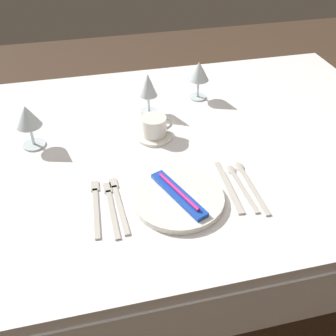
% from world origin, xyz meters
% --- Properties ---
extents(ground_plane, '(6.00, 6.00, 0.00)m').
position_xyz_m(ground_plane, '(0.00, 0.00, 0.00)').
color(ground_plane, '#4C3828').
extents(dining_table, '(1.80, 1.11, 0.74)m').
position_xyz_m(dining_table, '(0.00, 0.00, 0.66)').
color(dining_table, white).
rests_on(dining_table, ground).
extents(dinner_plate, '(0.24, 0.24, 0.02)m').
position_xyz_m(dinner_plate, '(0.03, -0.27, 0.75)').
color(dinner_plate, white).
rests_on(dinner_plate, dining_table).
extents(toothbrush_package, '(0.11, 0.21, 0.02)m').
position_xyz_m(toothbrush_package, '(0.03, -0.27, 0.77)').
color(toothbrush_package, blue).
rests_on(toothbrush_package, dinner_plate).
extents(fork_outer, '(0.03, 0.22, 0.00)m').
position_xyz_m(fork_outer, '(-0.12, -0.24, 0.74)').
color(fork_outer, beige).
rests_on(fork_outer, dining_table).
extents(fork_inner, '(0.02, 0.21, 0.00)m').
position_xyz_m(fork_inner, '(-0.14, -0.25, 0.74)').
color(fork_inner, beige).
rests_on(fork_inner, dining_table).
extents(fork_salad, '(0.03, 0.22, 0.00)m').
position_xyz_m(fork_salad, '(-0.18, -0.24, 0.74)').
color(fork_salad, beige).
rests_on(fork_salad, dining_table).
extents(dinner_knife, '(0.02, 0.22, 0.00)m').
position_xyz_m(dinner_knife, '(0.18, -0.25, 0.74)').
color(dinner_knife, beige).
rests_on(dinner_knife, dining_table).
extents(spoon_soup, '(0.03, 0.21, 0.01)m').
position_xyz_m(spoon_soup, '(0.22, -0.24, 0.74)').
color(spoon_soup, beige).
rests_on(spoon_soup, dining_table).
extents(spoon_dessert, '(0.03, 0.23, 0.01)m').
position_xyz_m(spoon_dessert, '(0.24, -0.24, 0.74)').
color(spoon_dessert, beige).
rests_on(spoon_dessert, dining_table).
extents(saucer_left, '(0.12, 0.12, 0.01)m').
position_xyz_m(saucer_left, '(0.03, 0.04, 0.74)').
color(saucer_left, white).
rests_on(saucer_left, dining_table).
extents(coffee_cup_left, '(0.10, 0.08, 0.06)m').
position_xyz_m(coffee_cup_left, '(0.04, 0.04, 0.78)').
color(coffee_cup_left, white).
rests_on(coffee_cup_left, saucer_left).
extents(wine_glass_centre, '(0.08, 0.08, 0.14)m').
position_xyz_m(wine_glass_centre, '(-0.35, 0.08, 0.84)').
color(wine_glass_centre, silver).
rests_on(wine_glass_centre, dining_table).
extents(wine_glass_left, '(0.08, 0.08, 0.14)m').
position_xyz_m(wine_glass_left, '(0.25, 0.26, 0.84)').
color(wine_glass_left, silver).
rests_on(wine_glass_left, dining_table).
extents(wine_glass_right, '(0.06, 0.06, 0.15)m').
position_xyz_m(wine_glass_right, '(0.05, 0.20, 0.84)').
color(wine_glass_right, silver).
rests_on(wine_glass_right, dining_table).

